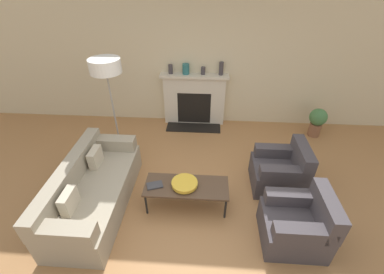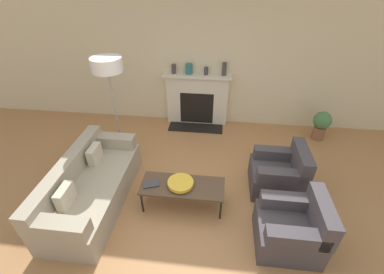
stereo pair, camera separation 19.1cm
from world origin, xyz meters
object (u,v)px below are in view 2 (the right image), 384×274
(couch, at_px, (91,187))
(armchair_near, at_px, (293,228))
(mantel_vase_center_left, at_px, (189,69))
(mantel_vase_center_right, at_px, (206,71))
(mantel_vase_right, at_px, (224,69))
(fireplace, at_px, (197,100))
(book, at_px, (151,184))
(potted_plant, at_px, (321,124))
(armchair_far, at_px, (279,174))
(bowl, at_px, (181,183))
(coffee_table, at_px, (183,187))
(floor_lamp, at_px, (108,73))
(mantel_vase_left, at_px, (174,69))

(couch, distance_m, armchair_near, 2.93)
(mantel_vase_center_left, height_order, mantel_vase_center_right, mantel_vase_center_left)
(couch, relative_size, mantel_vase_center_right, 12.67)
(armchair_near, distance_m, mantel_vase_right, 3.34)
(fireplace, relative_size, mantel_vase_right, 5.40)
(book, bearing_deg, mantel_vase_right, 49.57)
(mantel_vase_center_left, bearing_deg, potted_plant, -7.93)
(mantel_vase_right, bearing_deg, couch, -126.11)
(armchair_far, relative_size, bowl, 2.10)
(couch, bearing_deg, coffee_table, -86.13)
(couch, relative_size, coffee_table, 1.63)
(potted_plant, bearing_deg, bowl, -140.77)
(fireplace, bearing_deg, armchair_far, -52.34)
(floor_lamp, distance_m, mantel_vase_right, 2.34)
(coffee_table, bearing_deg, floor_lamp, 138.17)
(mantel_vase_center_right, bearing_deg, potted_plant, -9.08)
(mantel_vase_left, bearing_deg, bowl, -78.49)
(book, distance_m, mantel_vase_center_left, 2.72)
(potted_plant, bearing_deg, mantel_vase_right, 169.31)
(armchair_near, height_order, coffee_table, armchair_near)
(mantel_vase_center_left, bearing_deg, book, -95.45)
(fireplace, xyz_separation_m, mantel_vase_center_right, (0.18, 0.01, 0.68))
(bowl, xyz_separation_m, floor_lamp, (-1.39, 1.27, 1.16))
(armchair_near, distance_m, mantel_vase_left, 3.78)
(fireplace, relative_size, armchair_near, 1.82)
(armchair_near, distance_m, bowl, 1.61)
(bowl, xyz_separation_m, mantel_vase_center_right, (0.17, 2.54, 0.80))
(book, distance_m, potted_plant, 3.76)
(fireplace, height_order, mantel_vase_left, mantel_vase_left)
(coffee_table, bearing_deg, potted_plant, 39.53)
(floor_lamp, xyz_separation_m, mantel_vase_right, (1.94, 1.27, -0.30))
(bowl, relative_size, mantel_vase_center_left, 1.78)
(floor_lamp, height_order, mantel_vase_center_left, floor_lamp)
(bowl, bearing_deg, couch, -176.04)
(couch, xyz_separation_m, potted_plant, (4.00, 2.24, 0.06))
(mantel_vase_center_left, distance_m, mantel_vase_center_right, 0.37)
(book, height_order, mantel_vase_center_right, mantel_vase_center_right)
(fireplace, bearing_deg, mantel_vase_left, 178.40)
(fireplace, xyz_separation_m, floor_lamp, (-1.38, -1.25, 1.04))
(coffee_table, bearing_deg, armchair_near, -18.45)
(armchair_far, xyz_separation_m, coffee_table, (-1.50, -0.53, 0.07))
(fireplace, relative_size, couch, 0.73)
(armchair_near, relative_size, mantel_vase_center_right, 5.09)
(floor_lamp, bearing_deg, potted_plant, 12.29)
(potted_plant, bearing_deg, book, -144.55)
(armchair_far, distance_m, potted_plant, 1.95)
(armchair_near, xyz_separation_m, bowl, (-1.53, 0.50, 0.14))
(book, distance_m, floor_lamp, 2.01)
(couch, height_order, coffee_table, couch)
(mantel_vase_center_left, bearing_deg, mantel_vase_left, 180.00)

